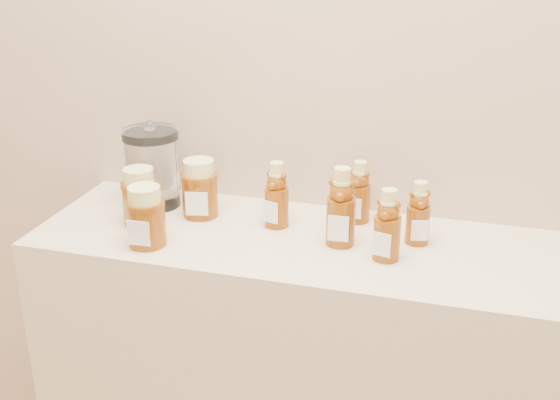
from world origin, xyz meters
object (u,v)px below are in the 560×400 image
(bear_bottle_back_left, at_px, (277,190))
(honey_jar_left, at_px, (140,196))
(bear_bottle_front_left, at_px, (341,202))
(glass_canister, at_px, (152,164))

(bear_bottle_back_left, distance_m, honey_jar_left, 0.31)
(bear_bottle_back_left, bearing_deg, honey_jar_left, -151.86)
(bear_bottle_front_left, height_order, glass_canister, glass_canister)
(honey_jar_left, bearing_deg, glass_canister, 81.32)
(bear_bottle_front_left, bearing_deg, bear_bottle_back_left, 158.93)
(bear_bottle_front_left, bearing_deg, glass_canister, 166.71)
(bear_bottle_back_left, height_order, bear_bottle_front_left, bear_bottle_front_left)
(honey_jar_left, xyz_separation_m, glass_canister, (-0.02, 0.11, 0.04))
(bear_bottle_front_left, height_order, honey_jar_left, bear_bottle_front_left)
(bear_bottle_back_left, relative_size, honey_jar_left, 1.30)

